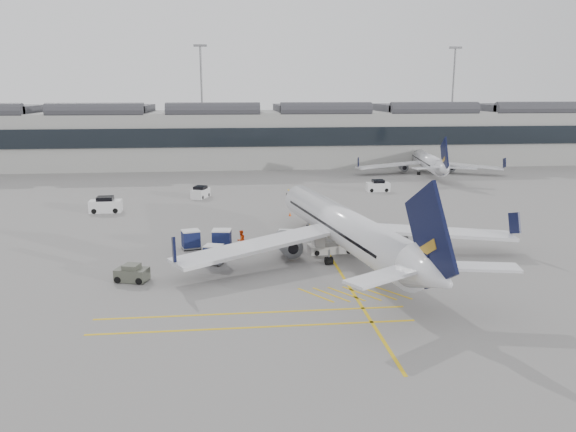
{
  "coord_description": "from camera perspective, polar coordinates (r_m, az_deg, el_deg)",
  "views": [
    {
      "loc": [
        0.47,
        -47.34,
        15.47
      ],
      "look_at": [
        5.97,
        3.2,
        4.0
      ],
      "focal_mm": 35.0,
      "sensor_mm": 36.0,
      "label": 1
    }
  ],
  "objects": [
    {
      "name": "airliner_main",
      "position": [
        52.64,
        5.91,
        -1.24
      ],
      "size": [
        32.69,
        36.02,
        9.65
      ],
      "rotation": [
        0.0,
        0.0,
        0.18
      ],
      "color": "silver",
      "rests_on": "ground"
    },
    {
      "name": "apron_markings",
      "position": [
        60.14,
        3.12,
        -2.2
      ],
      "size": [
        0.25,
        60.0,
        0.01
      ],
      "primitive_type": "cube",
      "color": "gold",
      "rests_on": "ground"
    },
    {
      "name": "ground",
      "position": [
        49.8,
        -6.47,
        -5.47
      ],
      "size": [
        220.0,
        220.0,
        0.0
      ],
      "primitive_type": "plane",
      "color": "gray",
      "rests_on": "ground"
    },
    {
      "name": "safety_cone_nose",
      "position": [
        70.28,
        0.2,
        0.2
      ],
      "size": [
        0.34,
        0.34,
        0.47
      ],
      "primitive_type": "cone",
      "color": "#F24C0A",
      "rests_on": "ground"
    },
    {
      "name": "light_masts",
      "position": [
        133.36,
        -7.29,
        12.19
      ],
      "size": [
        113.0,
        0.6,
        25.45
      ],
      "color": "slate",
      "rests_on": "ground"
    },
    {
      "name": "ramp_agent_a",
      "position": [
        54.42,
        0.19,
        -2.93
      ],
      "size": [
        0.7,
        0.63,
        1.6
      ],
      "primitive_type": "imported",
      "rotation": [
        0.0,
        0.0,
        0.55
      ],
      "color": "#FF4E0D",
      "rests_on": "ground"
    },
    {
      "name": "service_van_mid",
      "position": [
        83.03,
        -8.88,
        2.37
      ],
      "size": [
        2.79,
        3.75,
        1.73
      ],
      "rotation": [
        0.0,
        0.0,
        1.2
      ],
      "color": "silver",
      "rests_on": "ground"
    },
    {
      "name": "pushback_tug",
      "position": [
        48.26,
        -15.57,
        -5.67
      ],
      "size": [
        2.9,
        2.21,
        1.44
      ],
      "rotation": [
        0.0,
        0.0,
        -0.28
      ],
      "color": "#494C40",
      "rests_on": "ground"
    },
    {
      "name": "service_van_right",
      "position": [
        88.46,
        9.13,
        3.01
      ],
      "size": [
        3.55,
        1.84,
        1.8
      ],
      "rotation": [
        0.0,
        0.0,
        -0.02
      ],
      "color": "silver",
      "rests_on": "ground"
    },
    {
      "name": "baggage_cart_c",
      "position": [
        56.43,
        -9.84,
        -2.31
      ],
      "size": [
        2.15,
        1.92,
        1.91
      ],
      "rotation": [
        0.0,
        0.0,
        0.26
      ],
      "color": "gray",
      "rests_on": "ground"
    },
    {
      "name": "safety_cone_engine",
      "position": [
        58.07,
        11.22,
        -2.71
      ],
      "size": [
        0.38,
        0.38,
        0.53
      ],
      "primitive_type": "cone",
      "color": "#F24C0A",
      "rests_on": "ground"
    },
    {
      "name": "airliner_far",
      "position": [
        108.77,
        14.03,
        5.4
      ],
      "size": [
        27.14,
        29.84,
        7.96
      ],
      "rotation": [
        0.0,
        0.0,
        -0.14
      ],
      "color": "silver",
      "rests_on": "ground"
    },
    {
      "name": "baggage_cart_d",
      "position": [
        51.29,
        -7.57,
        -3.85
      ],
      "size": [
        2.04,
        1.85,
        1.77
      ],
      "rotation": [
        0.0,
        0.0,
        -0.32
      ],
      "color": "gray",
      "rests_on": "ground"
    },
    {
      "name": "terminal",
      "position": [
        119.63,
        -6.48,
        8.16
      ],
      "size": [
        200.0,
        20.45,
        12.4
      ],
      "color": "#9E9E99",
      "rests_on": "ground"
    },
    {
      "name": "baggage_cart_b",
      "position": [
        55.7,
        -6.74,
        -2.33
      ],
      "size": [
        2.12,
        1.82,
        2.04
      ],
      "rotation": [
        0.0,
        0.0,
        -0.12
      ],
      "color": "gray",
      "rests_on": "ground"
    },
    {
      "name": "service_van_left",
      "position": [
        76.12,
        -18.04,
        1.06
      ],
      "size": [
        4.03,
        2.11,
        2.04
      ],
      "rotation": [
        0.0,
        0.0,
        0.03
      ],
      "color": "silver",
      "rests_on": "ground"
    },
    {
      "name": "baggage_cart_a",
      "position": [
        56.57,
        -0.23,
        -2.23
      ],
      "size": [
        1.79,
        1.57,
        1.66
      ],
      "rotation": [
        0.0,
        0.0,
        -0.19
      ],
      "color": "gray",
      "rests_on": "ground"
    },
    {
      "name": "ramp_agent_b",
      "position": [
        55.55,
        -4.79,
        -2.44
      ],
      "size": [
        1.21,
        1.18,
        1.97
      ],
      "primitive_type": "imported",
      "rotation": [
        0.0,
        0.0,
        3.82
      ],
      "color": "#EE430C",
      "rests_on": "ground"
    },
    {
      "name": "belt_loader",
      "position": [
        54.68,
        4.22,
        -3.07
      ],
      "size": [
        5.35,
        2.19,
        2.15
      ],
      "rotation": [
        0.0,
        0.0,
        0.11
      ],
      "color": "beige",
      "rests_on": "ground"
    }
  ]
}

